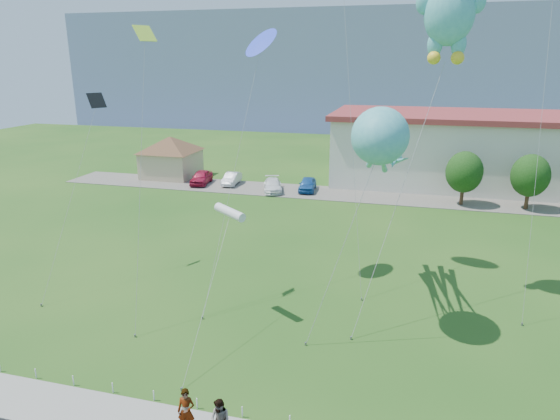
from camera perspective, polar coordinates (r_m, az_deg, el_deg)
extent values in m
plane|color=#1C4A14|center=(22.88, -0.64, -21.00)|extent=(160.00, 160.00, 0.00)
cube|color=#59544C|center=(54.46, 9.37, 1.65)|extent=(70.00, 6.00, 0.06)
cube|color=slate|center=(137.50, 13.53, 15.68)|extent=(160.00, 50.00, 25.00)
cube|color=tan|center=(63.72, -12.31, 5.14)|extent=(6.00, 6.00, 3.20)
pyramid|color=brown|center=(63.28, -12.45, 7.35)|extent=(9.20, 9.20, 1.80)
cylinder|color=white|center=(27.75, -29.38, -15.35)|extent=(0.05, 0.05, 0.50)
cylinder|color=white|center=(26.50, -26.14, -16.43)|extent=(0.05, 0.05, 0.50)
cylinder|color=white|center=(25.35, -22.55, -17.56)|extent=(0.05, 0.05, 0.50)
cylinder|color=white|center=(24.31, -18.58, -18.71)|extent=(0.05, 0.05, 0.50)
cylinder|color=white|center=(23.39, -14.22, -19.86)|extent=(0.05, 0.05, 0.50)
cylinder|color=white|center=(22.62, -9.47, -20.98)|extent=(0.05, 0.05, 0.50)
cylinder|color=white|center=(21.99, -4.34, -22.02)|extent=(0.05, 0.05, 0.50)
cylinder|color=#3F2B19|center=(53.24, 20.07, 1.68)|extent=(0.36, 0.36, 2.20)
ellipsoid|color=#14380F|center=(52.73, 20.32, 4.10)|extent=(3.60, 3.60, 4.14)
cylinder|color=#3F2B19|center=(54.14, 26.38, 1.18)|extent=(0.36, 0.36, 2.20)
ellipsoid|color=#14380F|center=(53.64, 26.70, 3.55)|extent=(3.60, 3.60, 4.14)
imported|color=gray|center=(21.04, -10.67, -21.64)|extent=(0.74, 0.54, 1.88)
imported|color=#A31432|center=(59.29, -8.98, 3.71)|extent=(2.38, 4.79, 1.57)
imported|color=silver|center=(58.63, -5.56, 3.59)|extent=(1.69, 4.20, 1.36)
imported|color=white|center=(55.24, -0.84, 2.85)|extent=(3.23, 5.05, 1.36)
imported|color=#1C529A|center=(55.52, 3.16, 2.95)|extent=(2.13, 4.44, 1.47)
ellipsoid|color=teal|center=(25.42, 11.37, 8.30)|extent=(2.87, 3.74, 2.87)
sphere|color=white|center=(24.30, 9.99, 8.73)|extent=(0.45, 0.45, 0.45)
sphere|color=white|center=(24.23, 12.43, 8.57)|extent=(0.45, 0.45, 0.45)
cylinder|color=slate|center=(26.46, 2.94, -15.03)|extent=(0.10, 0.10, 0.16)
cylinder|color=gray|center=(25.00, 6.93, -4.77)|extent=(2.98, 2.11, 9.46)
ellipsoid|color=teal|center=(31.44, 18.80, 20.46)|extent=(2.79, 2.37, 3.49)
ellipsoid|color=teal|center=(31.47, 16.20, 21.85)|extent=(0.97, 0.69, 1.35)
ellipsoid|color=teal|center=(31.59, 21.62, 21.35)|extent=(0.97, 0.69, 1.35)
ellipsoid|color=teal|center=(31.34, 17.29, 17.65)|extent=(0.86, 0.75, 1.39)
ellipsoid|color=teal|center=(31.39, 19.74, 17.43)|extent=(0.86, 0.75, 1.39)
sphere|color=yellow|center=(31.11, 17.18, 16.28)|extent=(0.75, 0.75, 0.75)
sphere|color=yellow|center=(31.17, 19.63, 16.07)|extent=(0.75, 0.75, 0.75)
cylinder|color=slate|center=(27.15, 8.10, -14.30)|extent=(0.10, 0.10, 0.16)
cylinder|color=gray|center=(28.13, 13.58, 1.93)|extent=(3.83, 8.16, 13.77)
cylinder|color=silver|center=(27.33, -5.76, -0.26)|extent=(0.50, 2.25, 0.87)
cylinder|color=slate|center=(23.79, -11.19, -19.44)|extent=(0.10, 0.10, 0.16)
cylinder|color=gray|center=(25.20, -8.20, -9.31)|extent=(0.34, 7.40, 5.71)
cylinder|color=slate|center=(31.13, 25.93, -11.66)|extent=(0.10, 0.10, 0.16)
cylinder|color=gray|center=(30.47, 27.43, 5.84)|extent=(0.09, 4.61, 18.13)
cone|color=blue|center=(32.51, -2.18, 18.67)|extent=(1.80, 1.33, 1.33)
cylinder|color=slate|center=(29.09, -8.85, -12.07)|extent=(0.10, 0.10, 0.16)
cylinder|color=gray|center=(29.66, -5.38, 4.07)|extent=(1.22, 7.91, 14.76)
cube|color=#B7EB37|center=(30.15, -15.21, 18.91)|extent=(1.29, 1.29, 0.86)
cylinder|color=slate|center=(28.16, -16.23, -13.63)|extent=(0.10, 0.10, 0.16)
cylinder|color=gray|center=(28.00, -15.70, 3.09)|extent=(1.41, 5.79, 15.08)
cylinder|color=slate|center=(31.17, 9.31, -10.02)|extent=(0.10, 0.10, 0.16)
cylinder|color=gray|center=(31.39, 8.21, 8.82)|extent=(2.81, 6.21, 19.22)
cube|color=black|center=(35.91, -20.23, 11.68)|extent=(1.29, 1.29, 0.86)
cylinder|color=slate|center=(33.27, -25.62, -9.77)|extent=(0.10, 0.10, 0.16)
cylinder|color=gray|center=(33.96, -22.82, 1.27)|extent=(0.15, 7.32, 11.11)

